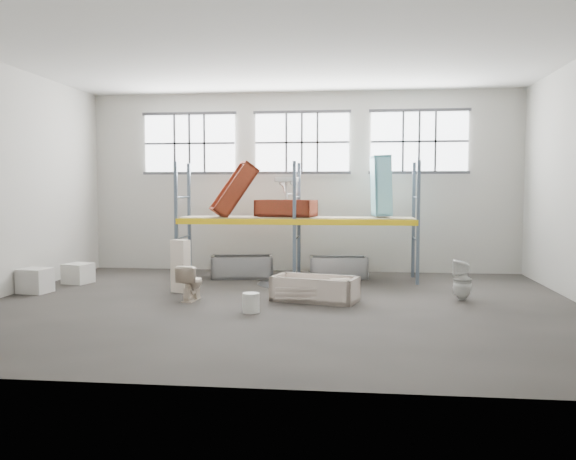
# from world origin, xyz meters

# --- Properties ---
(floor) EXTENTS (12.00, 10.00, 0.10)m
(floor) POSITION_xyz_m (0.00, 0.00, -0.05)
(floor) COLOR #403C37
(floor) RESTS_ON ground
(ceiling) EXTENTS (12.00, 10.00, 0.10)m
(ceiling) POSITION_xyz_m (0.00, 0.00, 5.05)
(ceiling) COLOR silver
(ceiling) RESTS_ON ground
(wall_back) EXTENTS (12.00, 0.10, 5.00)m
(wall_back) POSITION_xyz_m (0.00, 5.05, 2.50)
(wall_back) COLOR #B5B3A8
(wall_back) RESTS_ON ground
(wall_front) EXTENTS (12.00, 0.10, 5.00)m
(wall_front) POSITION_xyz_m (0.00, -5.05, 2.50)
(wall_front) COLOR #B4B1A6
(wall_front) RESTS_ON ground
(window_left) EXTENTS (2.60, 0.04, 1.60)m
(window_left) POSITION_xyz_m (-3.20, 4.94, 3.60)
(window_left) COLOR white
(window_left) RESTS_ON wall_back
(window_mid) EXTENTS (2.60, 0.04, 1.60)m
(window_mid) POSITION_xyz_m (0.00, 4.94, 3.60)
(window_mid) COLOR white
(window_mid) RESTS_ON wall_back
(window_right) EXTENTS (2.60, 0.04, 1.60)m
(window_right) POSITION_xyz_m (3.20, 4.94, 3.60)
(window_right) COLOR white
(window_right) RESTS_ON wall_back
(rack_upright_la) EXTENTS (0.08, 0.08, 3.00)m
(rack_upright_la) POSITION_xyz_m (-3.00, 2.90, 1.50)
(rack_upright_la) COLOR slate
(rack_upright_la) RESTS_ON floor
(rack_upright_lb) EXTENTS (0.08, 0.08, 3.00)m
(rack_upright_lb) POSITION_xyz_m (-3.00, 4.10, 1.50)
(rack_upright_lb) COLOR slate
(rack_upright_lb) RESTS_ON floor
(rack_upright_ma) EXTENTS (0.08, 0.08, 3.00)m
(rack_upright_ma) POSITION_xyz_m (0.00, 2.90, 1.50)
(rack_upright_ma) COLOR slate
(rack_upright_ma) RESTS_ON floor
(rack_upright_mb) EXTENTS (0.08, 0.08, 3.00)m
(rack_upright_mb) POSITION_xyz_m (0.00, 4.10, 1.50)
(rack_upright_mb) COLOR slate
(rack_upright_mb) RESTS_ON floor
(rack_upright_ra) EXTENTS (0.08, 0.08, 3.00)m
(rack_upright_ra) POSITION_xyz_m (3.00, 2.90, 1.50)
(rack_upright_ra) COLOR slate
(rack_upright_ra) RESTS_ON floor
(rack_upright_rb) EXTENTS (0.08, 0.08, 3.00)m
(rack_upright_rb) POSITION_xyz_m (3.00, 4.10, 1.50)
(rack_upright_rb) COLOR slate
(rack_upright_rb) RESTS_ON floor
(rack_beam_front) EXTENTS (6.00, 0.10, 0.14)m
(rack_beam_front) POSITION_xyz_m (0.00, 2.90, 1.50)
(rack_beam_front) COLOR yellow
(rack_beam_front) RESTS_ON floor
(rack_beam_back) EXTENTS (6.00, 0.10, 0.14)m
(rack_beam_back) POSITION_xyz_m (0.00, 4.10, 1.50)
(rack_beam_back) COLOR yellow
(rack_beam_back) RESTS_ON floor
(shelf_deck) EXTENTS (5.90, 1.10, 0.03)m
(shelf_deck) POSITION_xyz_m (0.00, 3.50, 1.58)
(shelf_deck) COLOR gray
(shelf_deck) RESTS_ON floor
(wet_patch) EXTENTS (1.80, 1.80, 0.00)m
(wet_patch) POSITION_xyz_m (0.00, 2.70, 0.00)
(wet_patch) COLOR black
(wet_patch) RESTS_ON floor
(bathtub_beige) EXTENTS (1.88, 1.23, 0.51)m
(bathtub_beige) POSITION_xyz_m (0.68, 0.52, 0.25)
(bathtub_beige) COLOR beige
(bathtub_beige) RESTS_ON floor
(cistern_spare) EXTENTS (0.43, 0.24, 0.39)m
(cistern_spare) POSITION_xyz_m (1.19, 0.47, 0.28)
(cistern_spare) COLOR beige
(cistern_spare) RESTS_ON bathtub_beige
(sink_in_tub) EXTENTS (0.59, 0.59, 0.16)m
(sink_in_tub) POSITION_xyz_m (0.35, 0.69, 0.16)
(sink_in_tub) COLOR beige
(sink_in_tub) RESTS_ON bathtub_beige
(toilet_beige) EXTENTS (0.50, 0.78, 0.75)m
(toilet_beige) POSITION_xyz_m (-1.90, 0.30, 0.37)
(toilet_beige) COLOR beige
(toilet_beige) RESTS_ON floor
(cistern_tall) EXTENTS (0.45, 0.38, 1.18)m
(cistern_tall) POSITION_xyz_m (-2.39, 1.22, 0.59)
(cistern_tall) COLOR #F0DEC8
(cistern_tall) RESTS_ON floor
(toilet_white) EXTENTS (0.43, 0.42, 0.85)m
(toilet_white) POSITION_xyz_m (3.72, 0.93, 0.43)
(toilet_white) COLOR white
(toilet_white) RESTS_ON floor
(steel_tub_left) EXTENTS (1.68, 1.00, 0.58)m
(steel_tub_left) POSITION_xyz_m (-1.43, 3.48, 0.29)
(steel_tub_left) COLOR #95989C
(steel_tub_left) RESTS_ON floor
(steel_tub_right) EXTENTS (1.54, 0.83, 0.54)m
(steel_tub_right) POSITION_xyz_m (1.07, 3.83, 0.27)
(steel_tub_right) COLOR #B1B4BA
(steel_tub_right) RESTS_ON floor
(rust_tub_flat) EXTENTS (1.63, 1.06, 0.42)m
(rust_tub_flat) POSITION_xyz_m (-0.29, 3.54, 1.82)
(rust_tub_flat) COLOR maroon
(rust_tub_flat) RESTS_ON shelf_deck
(rust_tub_tilted) EXTENTS (1.39, 1.12, 1.48)m
(rust_tub_tilted) POSITION_xyz_m (-1.62, 3.42, 2.29)
(rust_tub_tilted) COLOR maroon
(rust_tub_tilted) RESTS_ON shelf_deck
(sink_on_shelf) EXTENTS (0.78, 0.70, 0.56)m
(sink_on_shelf) POSITION_xyz_m (-0.24, 3.22, 2.09)
(sink_on_shelf) COLOR silver
(sink_on_shelf) RESTS_ON rust_tub_flat
(blue_tub_upright) EXTENTS (0.58, 0.77, 1.53)m
(blue_tub_upright) POSITION_xyz_m (2.14, 3.65, 2.40)
(blue_tub_upright) COLOR #81D3E3
(blue_tub_upright) RESTS_ON shelf_deck
(bucket) EXTENTS (0.41, 0.41, 0.37)m
(bucket) POSITION_xyz_m (-0.44, -0.79, 0.19)
(bucket) COLOR silver
(bucket) RESTS_ON floor
(carton_near) EXTENTS (0.72, 0.64, 0.54)m
(carton_near) POSITION_xyz_m (-5.61, 0.79, 0.27)
(carton_near) COLOR beige
(carton_near) RESTS_ON floor
(carton_far) EXTENTS (0.70, 0.70, 0.48)m
(carton_far) POSITION_xyz_m (-5.27, 2.17, 0.24)
(carton_far) COLOR beige
(carton_far) RESTS_ON floor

